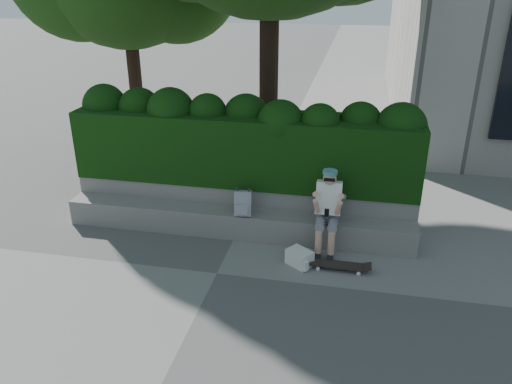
% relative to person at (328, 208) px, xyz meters
% --- Properties ---
extents(ground, '(80.00, 80.00, 0.00)m').
position_rel_person_xyz_m(ground, '(-1.55, -1.07, -0.75)').
color(ground, slate).
rests_on(ground, ground).
extents(bench_ledge, '(6.00, 0.45, 0.45)m').
position_rel_person_xyz_m(bench_ledge, '(-1.55, 0.18, -0.53)').
color(bench_ledge, gray).
rests_on(bench_ledge, ground).
extents(planter_wall, '(6.00, 0.50, 0.75)m').
position_rel_person_xyz_m(planter_wall, '(-1.55, 0.66, -0.38)').
color(planter_wall, gray).
rests_on(planter_wall, ground).
extents(hedge, '(6.00, 1.00, 1.20)m').
position_rel_person_xyz_m(hedge, '(-1.55, 0.88, 0.60)').
color(hedge, black).
rests_on(hedge, planter_wall).
extents(person, '(0.40, 0.76, 1.38)m').
position_rel_person_xyz_m(person, '(0.00, 0.00, 0.00)').
color(person, slate).
rests_on(person, ground).
extents(skateboard, '(0.87, 0.23, 0.09)m').
position_rel_person_xyz_m(skateboard, '(0.24, -0.58, -0.68)').
color(skateboard, black).
rests_on(skateboard, ground).
extents(backpack_plaid, '(0.30, 0.19, 0.42)m').
position_rel_person_xyz_m(backpack_plaid, '(-1.40, 0.08, -0.09)').
color(backpack_plaid, silver).
rests_on(backpack_plaid, bench_ledge).
extents(backpack_ground, '(0.47, 0.44, 0.25)m').
position_rel_person_xyz_m(backpack_ground, '(-0.36, -0.57, -0.63)').
color(backpack_ground, silver).
rests_on(backpack_ground, ground).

